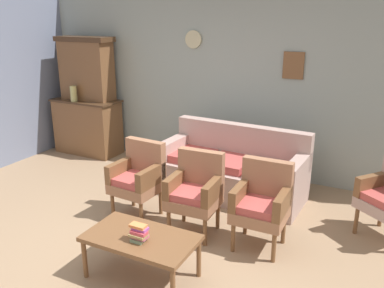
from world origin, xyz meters
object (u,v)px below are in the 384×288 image
(armchair_near_cabinet, at_px, (262,201))
(armchair_near_couch_end, at_px, (138,176))
(floral_couch, at_px, (232,171))
(coffee_table, at_px, (141,241))
(book_stack_on_table, at_px, (139,233))
(vase_on_cabinet, at_px, (74,94))
(side_cabinet, at_px, (88,126))
(armchair_by_doorway, at_px, (196,189))

(armchair_near_cabinet, bearing_deg, armchair_near_couch_end, -179.67)
(floral_couch, height_order, coffee_table, floral_couch)
(armchair_near_cabinet, xyz_separation_m, book_stack_on_table, (-0.76, -1.08, -0.00))
(vase_on_cabinet, relative_size, armchair_near_couch_end, 0.29)
(side_cabinet, distance_m, book_stack_on_table, 3.83)
(armchair_near_cabinet, bearing_deg, book_stack_on_table, -125.27)
(side_cabinet, xyz_separation_m, floral_couch, (2.85, -0.48, -0.14))
(side_cabinet, bearing_deg, armchair_near_cabinet, -23.02)
(armchair_near_cabinet, relative_size, coffee_table, 0.90)
(armchair_near_couch_end, bearing_deg, vase_on_cabinet, 148.15)
(vase_on_cabinet, distance_m, coffee_table, 3.76)
(vase_on_cabinet, bearing_deg, floral_couch, -5.71)
(floral_couch, height_order, armchair_near_cabinet, same)
(armchair_near_cabinet, bearing_deg, side_cabinet, 156.98)
(vase_on_cabinet, distance_m, book_stack_on_table, 3.81)
(armchair_near_couch_end, relative_size, armchair_by_doorway, 1.00)
(vase_on_cabinet, bearing_deg, book_stack_on_table, -39.80)
(armchair_near_couch_end, distance_m, armchair_near_cabinet, 1.50)
(armchair_near_couch_end, bearing_deg, armchair_near_cabinet, 0.33)
(armchair_near_couch_end, height_order, book_stack_on_table, armchair_near_couch_end)
(floral_couch, relative_size, armchair_by_doorway, 2.15)
(armchair_by_doorway, distance_m, book_stack_on_table, 1.04)
(floral_couch, xyz_separation_m, armchair_near_couch_end, (-0.77, -1.05, 0.17))
(armchair_near_cabinet, bearing_deg, coffee_table, -128.43)
(vase_on_cabinet, xyz_separation_m, floral_couch, (2.94, -0.29, -0.73))
(side_cabinet, distance_m, armchair_near_couch_end, 2.58)
(vase_on_cabinet, bearing_deg, armchair_near_couch_end, -31.85)
(floral_couch, height_order, armchair_by_doorway, same)
(side_cabinet, height_order, armchair_near_cabinet, side_cabinet)
(coffee_table, bearing_deg, floral_couch, 87.96)
(armchair_by_doorway, relative_size, coffee_table, 0.90)
(coffee_table, bearing_deg, vase_on_cabinet, 140.74)
(side_cabinet, xyz_separation_m, armchair_near_cabinet, (3.58, -1.52, 0.03))
(vase_on_cabinet, height_order, book_stack_on_table, vase_on_cabinet)
(vase_on_cabinet, relative_size, armchair_by_doorway, 0.29)
(armchair_by_doorway, bearing_deg, vase_on_cabinet, 154.80)
(side_cabinet, height_order, book_stack_on_table, side_cabinet)
(coffee_table, bearing_deg, side_cabinet, 137.76)
(armchair_near_couch_end, xyz_separation_m, armchair_by_doorway, (0.77, -0.04, 0.00))
(floral_couch, bearing_deg, vase_on_cabinet, 174.29)
(coffee_table, distance_m, book_stack_on_table, 0.15)
(vase_on_cabinet, bearing_deg, coffee_table, -39.26)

